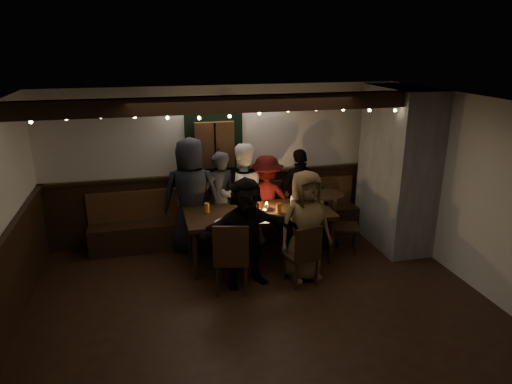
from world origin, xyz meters
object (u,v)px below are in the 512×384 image
object	(u,v)px
chair_near_left	(232,255)
person_f	(246,233)
chair_near_right	(304,252)
person_c	(242,194)
chair_end	(340,221)
high_top	(326,213)
person_a	(191,195)
person_e	(300,193)
dining_table	(259,216)
person_b	(220,199)
person_g	(305,226)
person_d	(266,199)

from	to	relation	value
chair_near_left	person_f	bearing A→B (deg)	41.22
chair_near_right	person_c	xyz separation A→B (m)	(-0.53, 1.62, 0.35)
chair_end	high_top	size ratio (longest dim) A/B	1.01
chair_near_right	person_a	world-z (taller)	person_a
person_e	person_f	xyz separation A→B (m)	(-1.26, -1.42, -0.00)
chair_end	person_f	distance (m)	1.84
high_top	chair_near_right	bearing A→B (deg)	-123.72
person_e	person_f	bearing A→B (deg)	40.34
dining_table	person_a	distance (m)	1.16
chair_end	person_c	size ratio (longest dim) A/B	0.53
chair_end	person_b	world-z (taller)	person_b
person_a	person_e	bearing A→B (deg)	-169.97
dining_table	person_c	size ratio (longest dim) A/B	1.30
high_top	person_c	distance (m)	1.42
dining_table	person_f	size ratio (longest dim) A/B	1.44
person_f	person_g	distance (m)	0.84
person_c	person_d	size ratio (longest dim) A/B	1.15
chair_end	person_b	xyz separation A→B (m)	(-1.83, 0.71, 0.29)
high_top	person_f	distance (m)	1.82
chair_near_right	chair_end	bearing A→B (deg)	44.77
person_c	person_a	bearing A→B (deg)	-0.80
chair_end	chair_near_right	bearing A→B (deg)	-135.23
chair_near_right	person_b	bearing A→B (deg)	118.89
high_top	person_c	size ratio (longest dim) A/B	0.53
chair_near_left	chair_near_right	size ratio (longest dim) A/B	1.14
chair_near_left	chair_near_right	world-z (taller)	chair_near_left
dining_table	person_a	xyz separation A→B (m)	(-0.96, 0.63, 0.20)
chair_near_right	person_b	distance (m)	1.88
chair_end	high_top	bearing A→B (deg)	118.13
chair_near_left	person_c	bearing A→B (deg)	73.09
chair_end	person_a	xyz separation A→B (m)	(-2.30, 0.64, 0.41)
dining_table	chair_end	bearing A→B (deg)	-0.33
dining_table	high_top	bearing A→B (deg)	11.93
chair_near_right	person_d	bearing A→B (deg)	93.92
dining_table	person_e	distance (m)	1.17
dining_table	person_a	size ratio (longest dim) A/B	1.20
chair_near_left	person_f	xyz separation A→B (m)	(0.25, 0.22, 0.20)
person_b	person_a	bearing A→B (deg)	-14.39
chair_near_left	high_top	size ratio (longest dim) A/B	1.14
chair_near_left	person_e	size ratio (longest dim) A/B	0.66
person_b	person_d	distance (m)	0.79
dining_table	chair_end	size ratio (longest dim) A/B	2.44
chair_near_left	person_d	bearing A→B (deg)	60.46
chair_end	person_c	world-z (taller)	person_c
chair_end	person_b	size ratio (longest dim) A/B	0.57
person_a	person_d	xyz separation A→B (m)	(1.26, 0.06, -0.18)
chair_end	person_g	xyz separation A→B (m)	(-0.85, -0.70, 0.29)
chair_end	person_e	xyz separation A→B (m)	(-0.43, 0.74, 0.26)
person_e	person_g	xyz separation A→B (m)	(-0.42, -1.44, 0.02)
chair_end	person_c	xyz separation A→B (m)	(-1.46, 0.70, 0.34)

